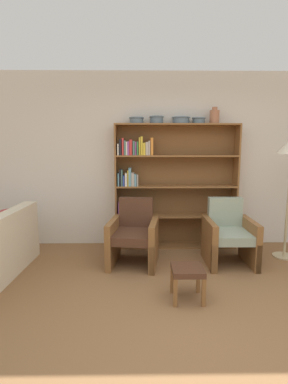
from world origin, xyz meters
name	(u,v)px	position (x,y,z in m)	size (l,w,h in m)	color
ground_plane	(208,339)	(0.00, 0.00, 0.00)	(24.00, 24.00, 0.00)	brown
wall_back	(176,160)	(0.00, 2.53, 1.38)	(12.00, 0.06, 2.75)	silver
bookshelf	(165,187)	(-0.19, 2.36, 0.97)	(1.90, 0.30, 1.94)	brown
bowl_sage	(137,120)	(-0.63, 2.34, 2.00)	(0.23, 0.23, 0.10)	slate
bowl_slate	(157,119)	(-0.32, 2.34, 2.01)	(0.22, 0.22, 0.11)	slate
bowl_terracotta	(181,120)	(0.05, 2.34, 2.00)	(0.28, 0.28, 0.10)	slate
bowl_olive	(199,120)	(0.32, 2.34, 2.00)	(0.21, 0.21, 0.09)	slate
vase_tall	(214,116)	(0.56, 2.34, 2.05)	(0.15, 0.15, 0.25)	#A36647
armchair_leather	(134,235)	(-0.66, 1.66, 0.39)	(0.73, 0.76, 0.88)	brown
armchair_cushioned	(229,235)	(0.65, 1.66, 0.39)	(0.64, 0.68, 0.88)	brown
footstool	(188,274)	(-0.08, 0.66, 0.29)	(0.33, 0.33, 0.36)	brown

